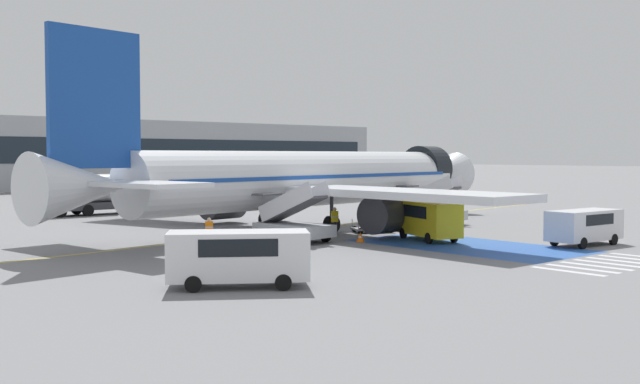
# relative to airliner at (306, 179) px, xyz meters

# --- Properties ---
(ground_plane) EXTENTS (600.00, 600.00, 0.00)m
(ground_plane) POSITION_rel_airliner_xyz_m (-1.10, 0.85, -3.43)
(ground_plane) COLOR slate
(apron_leadline_yellow) EXTENTS (73.66, 10.88, 0.01)m
(apron_leadline_yellow) POSITION_rel_airliner_xyz_m (0.75, 0.11, -3.43)
(apron_leadline_yellow) COLOR gold
(apron_leadline_yellow) RESTS_ON ground_plane
(apron_stand_patch_blue) EXTENTS (6.94, 13.22, 0.01)m
(apron_stand_patch_blue) POSITION_rel_airliner_xyz_m (0.75, -13.44, -3.43)
(apron_stand_patch_blue) COLOR #2856A8
(apron_stand_patch_blue) RESTS_ON ground_plane
(apron_walkway_bar_0) EXTENTS (0.44, 3.60, 0.01)m
(apron_walkway_bar_0) POSITION_rel_airliner_xyz_m (-3.45, -22.18, -3.43)
(apron_walkway_bar_0) COLOR silver
(apron_walkway_bar_0) RESTS_ON ground_plane
(apron_walkway_bar_1) EXTENTS (0.44, 3.60, 0.01)m
(apron_walkway_bar_1) POSITION_rel_airliner_xyz_m (-2.25, -22.18, -3.43)
(apron_walkway_bar_1) COLOR silver
(apron_walkway_bar_1) RESTS_ON ground_plane
(apron_walkway_bar_2) EXTENTS (0.44, 3.60, 0.01)m
(apron_walkway_bar_2) POSITION_rel_airliner_xyz_m (-1.05, -22.18, -3.43)
(apron_walkway_bar_2) COLOR silver
(apron_walkway_bar_2) RESTS_ON ground_plane
(apron_walkway_bar_3) EXTENTS (0.44, 3.60, 0.01)m
(apron_walkway_bar_3) POSITION_rel_airliner_xyz_m (0.15, -22.18, -3.43)
(apron_walkway_bar_3) COLOR silver
(apron_walkway_bar_3) RESTS_ON ground_plane
(apron_walkway_bar_4) EXTENTS (0.44, 3.60, 0.01)m
(apron_walkway_bar_4) POSITION_rel_airliner_xyz_m (1.35, -22.18, -3.43)
(apron_walkway_bar_4) COLOR silver
(apron_walkway_bar_4) RESTS_ON ground_plane
(apron_walkway_bar_5) EXTENTS (0.44, 3.60, 0.01)m
(apron_walkway_bar_5) POSITION_rel_airliner_xyz_m (2.55, -22.18, -3.43)
(apron_walkway_bar_5) COLOR silver
(apron_walkway_bar_5) RESTS_ON ground_plane
(airliner) EXTENTS (40.50, 36.13, 11.72)m
(airliner) POSITION_rel_airliner_xyz_m (0.00, 0.00, 0.00)
(airliner) COLOR silver
(airliner) RESTS_ON ground_plane
(boarding_stairs_forward) EXTENTS (2.87, 5.45, 3.66)m
(boarding_stairs_forward) POSITION_rel_airliner_xyz_m (9.67, -3.11, -2.48)
(boarding_stairs_forward) COLOR #ADB2BA
(boarding_stairs_forward) RESTS_ON ground_plane
(boarding_stairs_aft) EXTENTS (2.87, 5.45, 3.63)m
(boarding_stairs_aft) POSITION_rel_airliner_xyz_m (-5.38, -5.30, -2.49)
(boarding_stairs_aft) COLOR #ADB2BA
(boarding_stairs_aft) RESTS_ON ground_plane
(fuel_tanker) EXTENTS (9.13, 2.73, 3.50)m
(fuel_tanker) POSITION_rel_airliner_xyz_m (-6.17, 21.38, -1.66)
(fuel_tanker) COLOR #38383D
(fuel_tanker) RESTS_ON ground_plane
(service_van_0) EXTENTS (5.62, 4.77, 2.17)m
(service_van_0) POSITION_rel_airliner_xyz_m (-16.68, -15.95, -2.13)
(service_van_0) COLOR silver
(service_van_0) RESTS_ON ground_plane
(service_van_1) EXTENTS (4.97, 2.26, 2.00)m
(service_van_1) POSITION_rel_airliner_xyz_m (5.82, -17.67, -2.22)
(service_van_1) COLOR silver
(service_van_1) RESTS_ON ground_plane
(service_van_3) EXTENTS (3.34, 5.31, 2.31)m
(service_van_3) POSITION_rel_airliner_xyz_m (1.08, -10.19, -2.06)
(service_van_3) COLOR yellow
(service_van_3) RESTS_ON ground_plane
(baggage_cart) EXTENTS (2.99, 2.49, 0.87)m
(baggage_cart) POSITION_rel_airliner_xyz_m (1.70, -4.86, -3.17)
(baggage_cart) COLOR gray
(baggage_cart) RESTS_ON ground_plane
(ground_crew_0) EXTENTS (0.48, 0.45, 1.65)m
(ground_crew_0) POSITION_rel_airliner_xyz_m (-10.68, -4.43, -2.48)
(ground_crew_0) COLOR black
(ground_crew_0) RESTS_ON ground_plane
(ground_crew_1) EXTENTS (0.35, 0.48, 1.62)m
(ground_crew_1) POSITION_rel_airliner_xyz_m (3.67, -2.79, -2.50)
(ground_crew_1) COLOR #191E38
(ground_crew_1) RESTS_ON ground_plane
(ground_crew_2) EXTENTS (0.48, 0.34, 1.82)m
(ground_crew_2) POSITION_rel_airliner_xyz_m (-1.52, -4.69, -2.38)
(ground_crew_2) COLOR #191E38
(ground_crew_2) RESTS_ON ground_plane
(traffic_cone_0) EXTENTS (0.49, 0.49, 0.54)m
(traffic_cone_0) POSITION_rel_airliner_xyz_m (-8.90, -9.41, -3.16)
(traffic_cone_0) COLOR orange
(traffic_cone_0) RESTS_ON ground_plane
(traffic_cone_1) EXTENTS (0.41, 0.41, 0.45)m
(traffic_cone_1) POSITION_rel_airliner_xyz_m (13.54, -2.88, -3.20)
(traffic_cone_1) COLOR orange
(traffic_cone_1) RESTS_ON ground_plane
(traffic_cone_2) EXTENTS (0.52, 0.52, 0.58)m
(traffic_cone_2) POSITION_rel_airliner_xyz_m (-2.65, -8.22, -3.14)
(traffic_cone_2) COLOR orange
(traffic_cone_2) RESTS_ON ground_plane
(terminal_building) EXTENTS (128.35, 12.10, 10.55)m
(terminal_building) POSITION_rel_airliner_xyz_m (5.72, 71.12, 1.85)
(terminal_building) COLOR #9EA3A8
(terminal_building) RESTS_ON ground_plane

